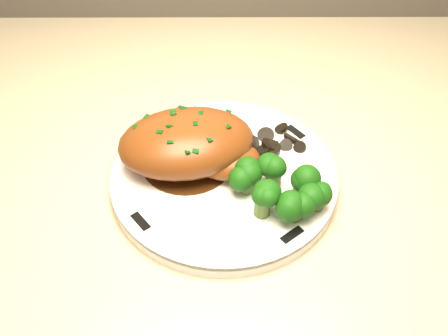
{
  "coord_description": "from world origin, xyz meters",
  "views": [
    {
      "loc": [
        0.22,
        1.13,
        1.38
      ],
      "look_at": [
        0.22,
        1.59,
        0.9
      ],
      "focal_mm": 45.0,
      "sensor_mm": 36.0,
      "label": 1
    }
  ],
  "objects_px": {
    "counter": "(120,311)",
    "chicken_breast": "(191,145)",
    "broccoli_florets": "(283,187)",
    "plate": "(224,179)"
  },
  "relations": [
    {
      "from": "counter",
      "to": "broccoli_florets",
      "type": "relative_size",
      "value": 19.58
    },
    {
      "from": "plate",
      "to": "chicken_breast",
      "type": "height_order",
      "value": "chicken_breast"
    },
    {
      "from": "chicken_breast",
      "to": "broccoli_florets",
      "type": "height_order",
      "value": "chicken_breast"
    },
    {
      "from": "chicken_breast",
      "to": "plate",
      "type": "bearing_deg",
      "value": -35.11
    },
    {
      "from": "counter",
      "to": "chicken_breast",
      "type": "relative_size",
      "value": 11.19
    },
    {
      "from": "counter",
      "to": "broccoli_florets",
      "type": "distance_m",
      "value": 0.55
    },
    {
      "from": "counter",
      "to": "plate",
      "type": "height_order",
      "value": "counter"
    },
    {
      "from": "chicken_breast",
      "to": "broccoli_florets",
      "type": "bearing_deg",
      "value": -40.02
    },
    {
      "from": "plate",
      "to": "chicken_breast",
      "type": "distance_m",
      "value": 0.06
    },
    {
      "from": "chicken_breast",
      "to": "broccoli_florets",
      "type": "relative_size",
      "value": 1.75
    }
  ]
}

